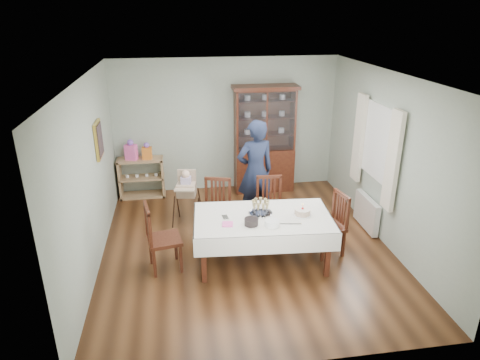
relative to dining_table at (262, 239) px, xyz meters
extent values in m
plane|color=#593319|center=(-0.17, 0.48, -0.38)|extent=(5.00, 5.00, 0.00)
plane|color=#9EAA99|center=(-0.17, 2.98, 0.97)|extent=(4.50, 0.00, 4.50)
plane|color=#9EAA99|center=(-2.42, 0.48, 0.97)|extent=(0.00, 5.00, 5.00)
plane|color=#9EAA99|center=(2.08, 0.48, 0.97)|extent=(0.00, 5.00, 5.00)
plane|color=white|center=(-0.17, 0.48, 2.32)|extent=(5.00, 5.00, 0.00)
cube|color=#4C2513|center=(0.00, 0.00, 0.34)|extent=(1.97, 1.18, 0.06)
cube|color=silver|center=(0.00, 0.00, 0.37)|extent=(2.08, 1.29, 0.01)
cube|color=#4C2513|center=(0.58, 2.74, 0.07)|extent=(1.20, 0.45, 0.90)
cube|color=white|center=(0.58, 2.55, 1.12)|extent=(1.12, 0.01, 1.16)
cube|color=#4C2513|center=(0.58, 2.74, 1.76)|extent=(1.30, 0.48, 0.07)
cube|color=tan|center=(-1.92, 2.76, -0.36)|extent=(0.90, 0.38, 0.04)
cube|color=tan|center=(-1.92, 2.76, 0.02)|extent=(0.90, 0.38, 0.03)
cube|color=tan|center=(-1.92, 2.76, 0.40)|extent=(0.90, 0.38, 0.04)
cube|color=tan|center=(-2.34, 2.76, 0.02)|extent=(0.04, 0.38, 0.80)
cube|color=tan|center=(-1.50, 2.76, 0.02)|extent=(0.04, 0.38, 0.80)
cube|color=gold|center=(-2.39, 1.28, 1.27)|extent=(0.04, 0.48, 0.58)
cube|color=white|center=(2.05, 0.78, 1.17)|extent=(0.04, 1.02, 1.22)
cube|color=silver|center=(1.99, 0.16, 1.07)|extent=(0.07, 0.30, 1.55)
cube|color=silver|center=(1.99, 1.40, 1.07)|extent=(0.07, 0.30, 1.55)
cube|color=white|center=(1.99, 0.78, -0.08)|extent=(0.10, 0.80, 0.55)
cube|color=#4C2513|center=(-0.61, 0.79, 0.08)|extent=(0.56, 0.56, 0.05)
cube|color=#4C2513|center=(-0.56, 0.98, 0.36)|extent=(0.43, 0.16, 0.54)
cube|color=#4C2513|center=(0.30, 0.79, 0.07)|extent=(0.47, 0.47, 0.05)
cube|color=#4C2513|center=(0.31, 1.00, 0.34)|extent=(0.43, 0.06, 0.53)
cube|color=#4C2513|center=(-1.43, 0.05, 0.09)|extent=(0.54, 0.54, 0.05)
cube|color=#4C2513|center=(-1.64, 0.01, 0.37)|extent=(0.12, 0.44, 0.55)
cube|color=#4C2513|center=(1.04, 0.10, 0.07)|extent=(0.52, 0.52, 0.05)
cube|color=#4C2513|center=(1.24, 0.14, 0.34)|extent=(0.12, 0.42, 0.52)
imported|color=black|center=(0.14, 1.40, 0.54)|extent=(0.75, 0.58, 1.85)
cube|color=tan|center=(-1.06, 1.48, 0.24)|extent=(0.37, 0.34, 0.23)
cube|color=tan|center=(-1.06, 1.48, 0.43)|extent=(0.33, 0.11, 0.27)
cube|color=tan|center=(-1.06, 1.48, 0.32)|extent=(0.36, 0.21, 0.03)
cube|color=#B1A1C4|center=(-1.06, 1.48, 0.39)|extent=(0.19, 0.16, 0.17)
sphere|color=beige|center=(-1.06, 1.48, 0.53)|extent=(0.14, 0.14, 0.14)
cylinder|color=silver|center=(-0.02, 0.10, 0.38)|extent=(0.35, 0.35, 0.01)
torus|color=silver|center=(-0.02, 0.10, 0.39)|extent=(0.35, 0.35, 0.01)
cylinder|color=white|center=(0.58, -0.04, 0.38)|extent=(0.27, 0.27, 0.01)
cylinder|color=brown|center=(0.58, -0.04, 0.43)|extent=(0.23, 0.23, 0.08)
cylinder|color=silver|center=(0.58, -0.04, 0.47)|extent=(0.23, 0.23, 0.01)
cylinder|color=#F24C4C|center=(0.58, -0.04, 0.51)|extent=(0.01, 0.01, 0.06)
sphere|color=yellow|center=(0.58, -0.04, 0.55)|extent=(0.02, 0.02, 0.02)
cylinder|color=black|center=(-0.21, -0.22, 0.42)|extent=(0.25, 0.25, 0.09)
cylinder|color=white|center=(0.07, -0.30, 0.42)|extent=(0.23, 0.23, 0.09)
cube|color=#FB5CB2|center=(-0.54, -0.17, 0.39)|extent=(0.17, 0.17, 0.02)
cube|color=silver|center=(0.34, -0.29, 0.38)|extent=(0.30, 0.07, 0.01)
cube|color=#FB5CB2|center=(-2.07, 2.74, 0.57)|extent=(0.26, 0.21, 0.30)
sphere|color=#E533B2|center=(-2.07, 2.74, 0.77)|extent=(0.12, 0.12, 0.12)
cube|color=orange|center=(-1.77, 2.74, 0.53)|extent=(0.19, 0.14, 0.24)
sphere|color=#E533B2|center=(-1.77, 2.74, 0.70)|extent=(0.11, 0.11, 0.11)
camera|label=1|loc=(-1.17, -5.43, 3.20)|focal=32.00mm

